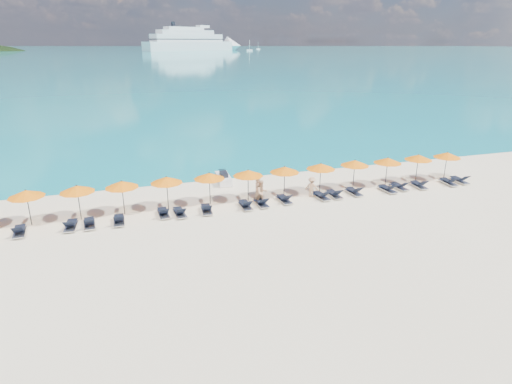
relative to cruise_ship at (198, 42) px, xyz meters
name	(u,v)px	position (x,y,z in m)	size (l,w,h in m)	color
ground	(271,227)	(-90.35, -513.46, -9.77)	(1400.00, 1400.00, 0.00)	beige
sea	(118,49)	(-90.35, 146.54, -9.77)	(1600.00, 1300.00, 0.01)	#1FA9B2
cruise_ship	(198,42)	(0.00, 0.00, 0.00)	(132.13, 73.93, 37.56)	silver
sailboat_near	(250,50)	(52.40, -40.12, -8.52)	(6.64, 2.21, 12.18)	silver
sailboat_far	(258,49)	(90.82, 45.95, -8.77)	(5.35, 1.78, 9.80)	silver
jetski	(223,178)	(-91.08, -504.36, -9.40)	(1.13, 2.62, 0.91)	white
beachgoer_a	(258,190)	(-89.88, -509.47, -8.84)	(0.68, 0.45, 1.87)	tan
beachgoer_b	(262,193)	(-89.73, -509.79, -8.91)	(0.84, 0.48, 1.72)	tan
beachgoer_c	(312,187)	(-85.90, -509.45, -9.03)	(0.96, 0.45, 1.49)	tan
umbrella_1	(26,194)	(-104.05, -508.79, -7.76)	(2.10, 2.10, 2.28)	black
umbrella_2	(77,189)	(-101.25, -508.79, -7.76)	(2.10, 2.10, 2.28)	black
umbrella_3	(122,184)	(-98.65, -508.70, -7.76)	(2.10, 2.10, 2.28)	black
umbrella_4	(166,180)	(-95.86, -508.65, -7.76)	(2.10, 2.10, 2.28)	black
umbrella_5	(209,176)	(-93.04, -508.64, -7.76)	(2.10, 2.10, 2.28)	black
umbrella_6	(248,173)	(-90.38, -508.79, -7.76)	(2.10, 2.10, 2.28)	black
umbrella_7	(285,169)	(-87.71, -508.77, -7.76)	(2.10, 2.10, 2.28)	black
umbrella_8	(321,166)	(-84.93, -508.80, -7.76)	(2.10, 2.10, 2.28)	black
umbrella_9	(355,163)	(-82.14, -508.73, -7.76)	(2.10, 2.10, 2.28)	black
umbrella_10	(388,160)	(-79.42, -508.87, -7.76)	(2.10, 2.10, 2.28)	black
umbrella_11	(418,157)	(-76.61, -508.80, -7.76)	(2.10, 2.10, 2.28)	black
umbrella_12	(447,155)	(-73.99, -508.90, -7.76)	(2.10, 2.10, 2.28)	black
lounger_2	(19,231)	(-104.48, -510.09, -9.54)	(0.75, 1.74, 0.66)	silver
lounger_3	(71,225)	(-101.74, -510.11, -9.54)	(0.74, 1.74, 0.66)	silver
lounger_4	(89,223)	(-100.71, -510.13, -9.54)	(0.72, 1.73, 0.66)	silver
lounger_5	(119,220)	(-99.02, -510.16, -9.54)	(0.64, 1.71, 0.66)	silver
lounger_6	(163,213)	(-96.31, -509.81, -9.54)	(0.68, 1.72, 0.66)	silver
lounger_7	(180,212)	(-95.32, -510.05, -9.54)	(0.75, 1.74, 0.66)	silver
lounger_8	(207,209)	(-93.58, -510.04, -9.54)	(0.75, 1.74, 0.66)	silver
lounger_9	(245,205)	(-90.97, -510.07, -9.54)	(0.63, 1.70, 0.66)	silver
lounger_10	(261,202)	(-89.82, -509.96, -9.54)	(0.70, 1.73, 0.66)	silver
lounger_11	(284,199)	(-88.10, -509.81, -9.54)	(0.69, 1.72, 0.66)	silver
lounger_12	(321,196)	(-85.38, -509.99, -9.54)	(0.79, 1.75, 0.66)	silver
lounger_13	(334,194)	(-84.34, -509.95, -9.54)	(0.63, 1.70, 0.66)	silver
lounger_14	(354,191)	(-82.72, -509.89, -9.54)	(0.68, 1.72, 0.66)	silver
lounger_15	(388,189)	(-80.06, -510.11, -9.54)	(0.76, 1.75, 0.66)	silver
lounger_16	(399,186)	(-78.87, -509.88, -9.54)	(0.70, 1.73, 0.66)	silver
lounger_17	(419,185)	(-77.25, -510.03, -9.54)	(0.76, 1.75, 0.66)	silver
lounger_18	(449,182)	(-74.57, -510.10, -9.54)	(0.77, 1.75, 0.66)	silver
lounger_19	(460,180)	(-73.43, -509.99, -9.54)	(0.68, 1.72, 0.66)	silver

